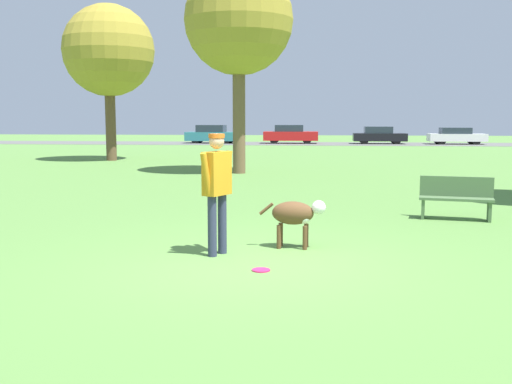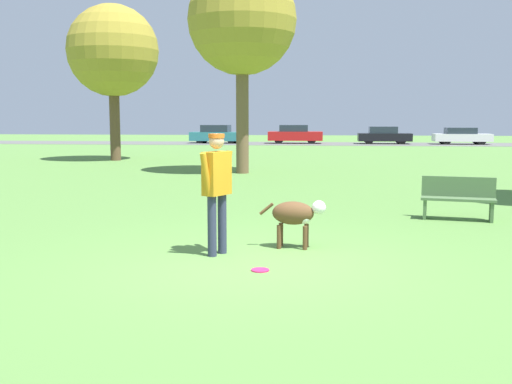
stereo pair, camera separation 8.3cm
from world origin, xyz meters
The scene contains 12 objects.
ground_plane centered at (0.00, 0.00, 0.00)m, with size 120.00×120.00×0.00m, color #56843D.
far_road_strip centered at (0.00, 37.99, 0.01)m, with size 120.00×6.00×0.01m.
person centered at (-0.60, 0.49, 1.06)m, with size 0.41×0.68×1.77m.
dog centered at (0.53, 1.07, 0.53)m, with size 1.04×0.41×0.75m.
frisbee centered at (0.13, -0.37, 0.01)m, with size 0.24×0.24×0.02m.
tree_mid_center centered at (-1.94, 13.36, 5.35)m, with size 3.83×3.83×7.31m.
tree_far_left centered at (-8.71, 19.13, 5.02)m, with size 4.19×4.19×7.14m.
parked_car_teal centered at (-7.26, 38.21, 0.68)m, with size 4.20×2.00×1.42m.
parked_car_red centered at (-1.19, 38.37, 0.71)m, with size 4.21×1.81×1.43m.
parked_car_black centered at (5.56, 38.32, 0.65)m, with size 3.99×1.78×1.32m.
parked_car_white centered at (11.23, 38.18, 0.63)m, with size 4.16×1.77×1.25m.
park_bench centered at (3.59, 4.02, 0.45)m, with size 1.45×0.66×0.84m.
Camera 1 is at (0.84, -8.02, 2.00)m, focal length 42.00 mm.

